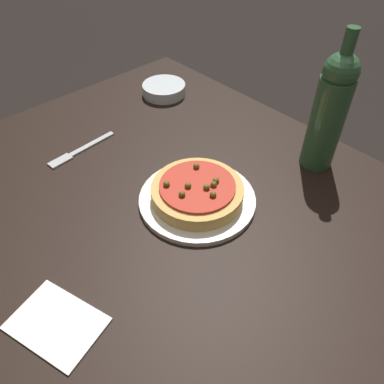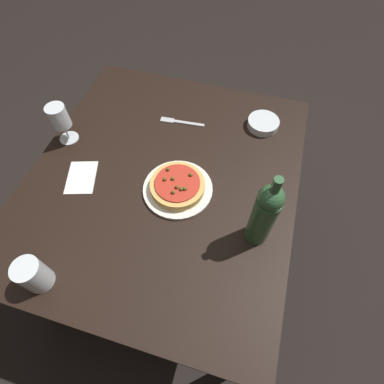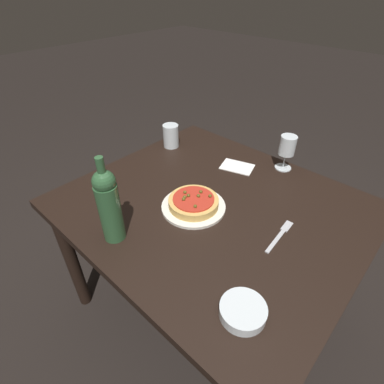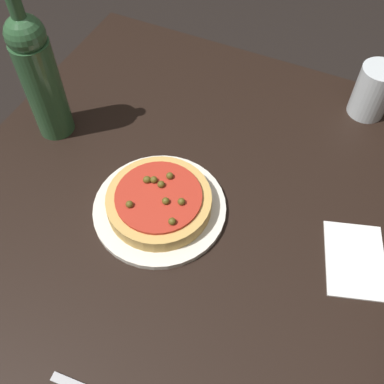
{
  "view_description": "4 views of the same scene",
  "coord_description": "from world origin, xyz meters",
  "px_view_note": "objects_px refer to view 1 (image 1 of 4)",
  "views": [
    {
      "loc": [
        0.46,
        -0.33,
        1.3
      ],
      "look_at": [
        0.04,
        0.06,
        0.74
      ],
      "focal_mm": 35.0,
      "sensor_mm": 36.0,
      "label": 1
    },
    {
      "loc": [
        0.61,
        0.29,
        1.64
      ],
      "look_at": [
        0.05,
        0.13,
        0.73
      ],
      "focal_mm": 28.0,
      "sensor_mm": 36.0,
      "label": 2
    },
    {
      "loc": [
        -0.58,
        0.76,
        1.48
      ],
      "look_at": [
        0.03,
        0.09,
        0.8
      ],
      "focal_mm": 28.0,
      "sensor_mm": 36.0,
      "label": 3
    },
    {
      "loc": [
        -0.37,
        -0.18,
        1.44
      ],
      "look_at": [
        0.08,
        0.02,
        0.75
      ],
      "focal_mm": 42.0,
      "sensor_mm": 36.0,
      "label": 4
    }
  ],
  "objects_px": {
    "pizza": "(197,191)",
    "wine_bottle": "(330,110)",
    "side_bowl": "(164,89)",
    "dinner_plate": "(197,199)",
    "fork": "(78,151)",
    "dining_table": "(161,233)"
  },
  "relations": [
    {
      "from": "wine_bottle",
      "to": "pizza",
      "type": "bearing_deg",
      "value": -107.81
    },
    {
      "from": "dining_table",
      "to": "pizza",
      "type": "distance_m",
      "value": 0.14
    },
    {
      "from": "dinner_plate",
      "to": "pizza",
      "type": "relative_size",
      "value": 1.28
    },
    {
      "from": "fork",
      "to": "wine_bottle",
      "type": "bearing_deg",
      "value": 128.74
    },
    {
      "from": "pizza",
      "to": "side_bowl",
      "type": "bearing_deg",
      "value": 148.91
    },
    {
      "from": "dinner_plate",
      "to": "pizza",
      "type": "distance_m",
      "value": 0.02
    },
    {
      "from": "pizza",
      "to": "wine_bottle",
      "type": "bearing_deg",
      "value": 72.19
    },
    {
      "from": "wine_bottle",
      "to": "side_bowl",
      "type": "relative_size",
      "value": 2.47
    },
    {
      "from": "dining_table",
      "to": "dinner_plate",
      "type": "distance_m",
      "value": 0.13
    },
    {
      "from": "dining_table",
      "to": "wine_bottle",
      "type": "height_order",
      "value": "wine_bottle"
    },
    {
      "from": "dining_table",
      "to": "wine_bottle",
      "type": "relative_size",
      "value": 3.53
    },
    {
      "from": "dinner_plate",
      "to": "fork",
      "type": "bearing_deg",
      "value": -163.23
    },
    {
      "from": "dinner_plate",
      "to": "side_bowl",
      "type": "bearing_deg",
      "value": 148.9
    },
    {
      "from": "pizza",
      "to": "wine_bottle",
      "type": "xyz_separation_m",
      "value": [
        0.1,
        0.31,
        0.12
      ]
    },
    {
      "from": "wine_bottle",
      "to": "side_bowl",
      "type": "xyz_separation_m",
      "value": [
        -0.51,
        -0.06,
        -0.13
      ]
    },
    {
      "from": "dinner_plate",
      "to": "pizza",
      "type": "bearing_deg",
      "value": 24.36
    },
    {
      "from": "wine_bottle",
      "to": "side_bowl",
      "type": "distance_m",
      "value": 0.53
    },
    {
      "from": "dinner_plate",
      "to": "side_bowl",
      "type": "relative_size",
      "value": 1.94
    },
    {
      "from": "wine_bottle",
      "to": "fork",
      "type": "height_order",
      "value": "wine_bottle"
    },
    {
      "from": "wine_bottle",
      "to": "fork",
      "type": "distance_m",
      "value": 0.61
    },
    {
      "from": "pizza",
      "to": "wine_bottle",
      "type": "relative_size",
      "value": 0.61
    },
    {
      "from": "pizza",
      "to": "fork",
      "type": "relative_size",
      "value": 1.03
    }
  ]
}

